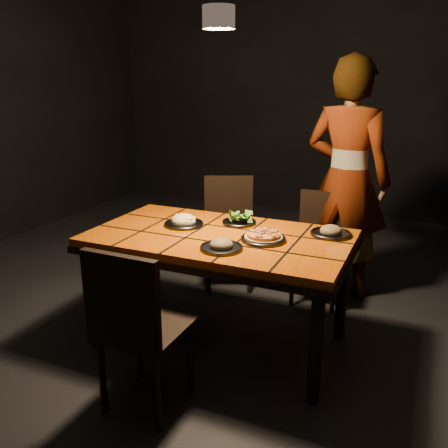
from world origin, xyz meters
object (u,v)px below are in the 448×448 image
at_px(chair_near, 135,322).
at_px(chair_far_right, 321,240).
at_px(plate_pasta, 184,222).
at_px(plate_pizza, 263,238).
at_px(chair_far_left, 229,224).
at_px(dining_table, 219,246).
at_px(diner, 347,180).

relative_size(chair_near, chair_far_right, 1.08).
xyz_separation_m(chair_far_right, plate_pasta, (-0.74, -0.84, 0.29)).
relative_size(plate_pizza, plate_pasta, 1.05).
relative_size(chair_far_left, plate_pizza, 3.32).
bearing_deg(chair_near, dining_table, -95.76).
height_order(chair_far_right, diner, diner).
bearing_deg(dining_table, plate_pasta, 165.57).
height_order(dining_table, plate_pizza, plate_pizza).
distance_m(chair_near, chair_far_left, 1.75).
bearing_deg(plate_pasta, diner, 50.25).
distance_m(chair_far_right, plate_pasta, 1.16).
distance_m(diner, plate_pasta, 1.37).
distance_m(chair_far_left, chair_far_right, 0.78).
bearing_deg(chair_near, diner, -108.39).
bearing_deg(dining_table, chair_near, -96.50).
relative_size(chair_far_right, diner, 0.46).
height_order(chair_near, plate_pizza, chair_near).
xyz_separation_m(chair_near, plate_pasta, (-0.20, 0.88, 0.25)).
xyz_separation_m(chair_near, chair_far_left, (-0.24, 1.73, -0.01)).
distance_m(chair_far_left, plate_pasta, 0.89).
height_order(dining_table, chair_far_right, chair_far_right).
height_order(diner, plate_pizza, diner).
bearing_deg(dining_table, chair_far_left, 109.85).
distance_m(dining_table, chair_near, 0.83).
height_order(chair_near, chair_far_left, chair_near).
xyz_separation_m(diner, plate_pasta, (-0.87, -1.04, -0.16)).
height_order(chair_far_left, chair_far_right, chair_far_left).
height_order(chair_near, diner, diner).
distance_m(chair_near, diner, 2.08).
bearing_deg(chair_far_left, plate_pasta, -111.50).
height_order(dining_table, diner, diner).
bearing_deg(chair_far_left, plate_pizza, -80.35).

